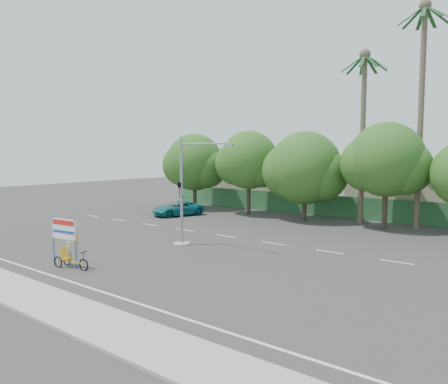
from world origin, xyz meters
The scene contains 14 objects.
ground centered at (0.00, 0.00, 0.00)m, with size 120.00×120.00×0.00m, color #33302D.
sidewalk_near centered at (0.00, -7.50, 0.06)m, with size 50.00×2.40×0.12m, color gray.
fence centered at (0.00, 21.50, 1.00)m, with size 38.00×0.08×2.00m, color #336B3D.
building_left centered at (-10.00, 26.00, 2.00)m, with size 12.00×8.00×4.00m, color #B9AB93.
building_right centered at (8.00, 26.00, 1.80)m, with size 14.00×8.00×3.60m, color #B9AB93.
tree_far_left centered at (-14.05, 18.00, 4.76)m, with size 7.14×6.00×7.96m.
tree_left centered at (-7.05, 18.00, 5.06)m, with size 6.66×5.60×8.07m.
tree_center centered at (-1.05, 18.00, 4.47)m, with size 7.62×6.40×7.85m.
tree_right centered at (5.95, 18.00, 5.24)m, with size 6.90×5.80×8.36m.
palm_tall centered at (8.00, 19.50, 10.46)m, with size 3.73×3.79×17.45m.
palm_short centered at (3.50, 19.50, 8.86)m, with size 3.73×3.79×14.45m.
traffic_signal centered at (-2.20, 3.98, 2.92)m, with size 4.72×1.10×7.00m.
trike_billboard centered at (-3.25, -3.82, 1.08)m, with size 2.73×0.74×2.69m.
pickup_truck centered at (-11.86, 13.20, 0.68)m, with size 2.26×4.90×1.36m, color #106A70.
Camera 1 is at (17.09, -16.38, 6.04)m, focal length 35.00 mm.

